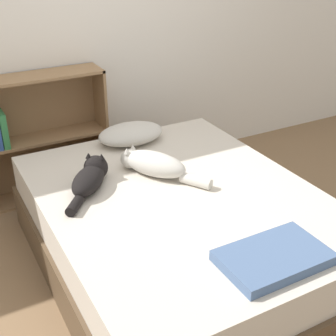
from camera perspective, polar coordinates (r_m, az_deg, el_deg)
The scene contains 8 objects.
ground_plane at distance 2.88m, azimuth 1.39°, elevation -11.88°, with size 8.00×8.00×0.00m, color #846647.
wall_back at distance 3.56m, azimuth -10.25°, elevation 17.74°, with size 8.00×0.06×2.50m.
bed at distance 2.73m, azimuth 1.45°, elevation -7.85°, with size 1.49×1.91×0.50m.
pillow at distance 3.20m, azimuth -4.54°, elevation 4.19°, with size 0.46×0.30×0.13m.
cat_light at distance 2.77m, azimuth -1.82°, elevation 0.49°, with size 0.40×0.55×0.15m.
cat_dark at distance 2.67m, azimuth -9.47°, elevation -1.11°, with size 0.37×0.42×0.16m.
bookshelf at distance 3.53m, azimuth -15.96°, elevation 3.90°, with size 0.94×0.26×0.92m.
blanket_fold at distance 2.15m, azimuth 12.77°, elevation -10.58°, with size 0.48×0.30×0.05m.
Camera 1 is at (-1.13, -1.92, 1.83)m, focal length 50.00 mm.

